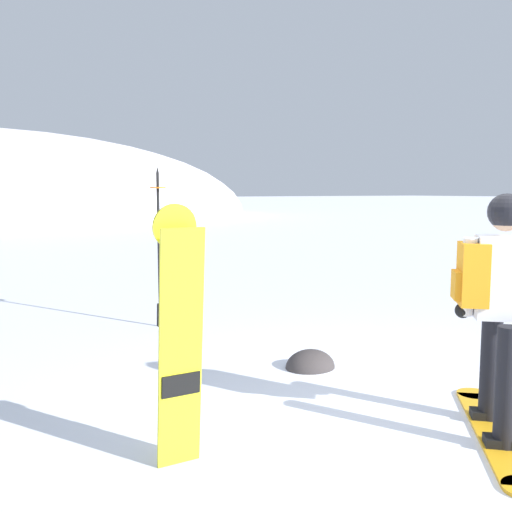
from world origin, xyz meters
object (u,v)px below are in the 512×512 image
(snowboarder_main, at_px, (497,308))
(piste_marker_near, at_px, (159,237))
(rock_dark, at_px, (310,368))
(spare_snowboard, at_px, (179,336))

(snowboarder_main, relative_size, piste_marker_near, 0.84)
(snowboarder_main, distance_m, rock_dark, 2.13)
(spare_snowboard, bearing_deg, snowboarder_main, -17.26)
(piste_marker_near, bearing_deg, rock_dark, -73.87)
(snowboarder_main, relative_size, spare_snowboard, 1.04)
(spare_snowboard, height_order, piste_marker_near, piste_marker_near)
(rock_dark, bearing_deg, snowboarder_main, -83.04)
(snowboarder_main, xyz_separation_m, spare_snowboard, (-2.11, 0.65, -0.08))
(piste_marker_near, bearing_deg, spare_snowboard, -108.22)
(snowboarder_main, xyz_separation_m, piste_marker_near, (-0.92, 4.27, 0.24))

